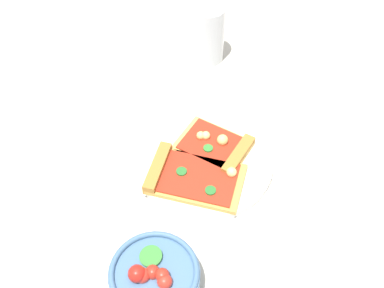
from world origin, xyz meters
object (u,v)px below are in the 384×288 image
Objects in this scene: pizza_slice_near at (190,177)px; soda_glass at (207,35)px; pizza_slice_far at (218,147)px; salad_bowl at (155,279)px; plate at (204,162)px.

pizza_slice_near is 1.47× the size of soda_glass.
salad_bowl is (-0.10, 0.25, 0.01)m from pizza_slice_far.
pizza_slice_near is at bearing 126.58° from soda_glass.
salad_bowl is at bearing 114.87° from plate.
pizza_slice_near is 0.08m from pizza_slice_far.
salad_bowl is at bearing 123.38° from soda_glass.
soda_glass reaches higher than plate.
soda_glass is (0.29, -0.43, 0.03)m from salad_bowl.
pizza_slice_near is 1.32× the size of pizza_slice_far.
soda_glass is (0.20, -0.27, 0.04)m from pizza_slice_near.
pizza_slice_near is 0.19m from salad_bowl.
pizza_slice_near is at bearing 103.13° from plate.
pizza_slice_near is 0.33m from soda_glass.
pizza_slice_far reaches higher than plate.
soda_glass is at bearing -53.42° from pizza_slice_near.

